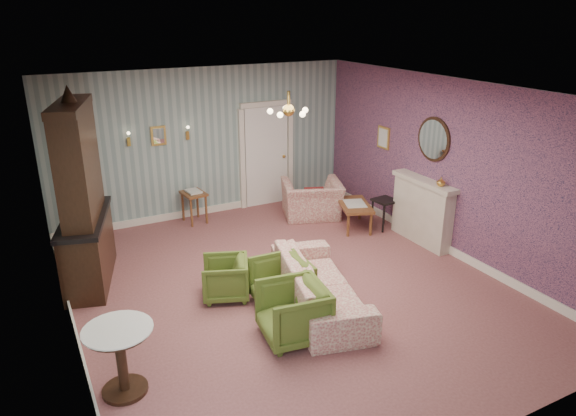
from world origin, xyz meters
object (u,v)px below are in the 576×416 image
olive_chair_b (281,281)px  coffee_table (354,215)px  olive_chair_a (293,310)px  dresser (80,191)px  sofa_chintz (320,276)px  fireplace (422,211)px  pedestal_table (121,360)px  wingback_chair (312,194)px  side_table_black (384,214)px  olive_chair_c (225,276)px

olive_chair_b → coffee_table: olive_chair_b is taller
olive_chair_a → dresser: dresser is taller
olive_chair_b → sofa_chintz: (0.47, -0.25, 0.08)m
dresser → olive_chair_a: bearing=-38.4°
fireplace → olive_chair_a: bearing=-155.3°
coffee_table → pedestal_table: 5.53m
fireplace → wingback_chair: bearing=120.0°
coffee_table → olive_chair_a: bearing=-135.9°
wingback_chair → side_table_black: size_ratio=1.94×
wingback_chair → dresser: size_ratio=0.39×
olive_chair_c → pedestal_table: size_ratio=0.81×
sofa_chintz → dresser: dresser is taller
olive_chair_c → side_table_black: bearing=127.1°
olive_chair_c → wingback_chair: (2.67, 2.14, 0.16)m
olive_chair_a → sofa_chintz: sofa_chintz is taller
olive_chair_a → olive_chair_b: bearing=170.9°
olive_chair_b → olive_chair_c: olive_chair_b is taller
olive_chair_a → dresser: bearing=-136.5°
wingback_chair → coffee_table: bearing=136.9°
olive_chair_a → sofa_chintz: (0.70, 0.53, 0.05)m
sofa_chintz → fireplace: (2.71, 1.04, 0.13)m
dresser → pedestal_table: bearing=-76.2°
olive_chair_a → olive_chair_b: (0.23, 0.78, -0.03)m
olive_chair_b → dresser: size_ratio=0.26×
olive_chair_b → pedestal_table: (-2.33, -0.82, 0.03)m
olive_chair_b → side_table_black: olive_chair_b is taller
dresser → pedestal_table: (-0.09, -2.81, -1.04)m
dresser → pedestal_table: size_ratio=3.59×
side_table_black → pedestal_table: 5.82m
dresser → olive_chair_b: bearing=-25.9°
olive_chair_a → dresser: (-2.00, 2.77, 1.04)m
olive_chair_b → coffee_table: 3.12m
wingback_chair → pedestal_table: wingback_chair is taller
fireplace → coffee_table: (-0.68, 1.08, -0.34)m
side_table_black → olive_chair_c: bearing=-164.4°
olive_chair_c → fireplace: 3.80m
side_table_black → fireplace: bearing=-75.0°
wingback_chair → coffee_table: size_ratio=1.18×
olive_chair_b → fireplace: fireplace is taller
olive_chair_a → fireplace: fireplace is taller
dresser → pedestal_table: dresser is taller
olive_chair_c → coffee_table: 3.37m
olive_chair_a → side_table_black: bearing=133.9°
wingback_chair → side_table_black: 1.47m
olive_chair_a → side_table_black: size_ratio=1.39×
olive_chair_b → dresser: 3.18m
pedestal_table → olive_chair_b: bearing=19.4°
olive_chair_c → fireplace: size_ratio=0.47×
fireplace → side_table_black: 0.86m
coffee_table → pedestal_table: (-4.83, -2.69, 0.16)m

